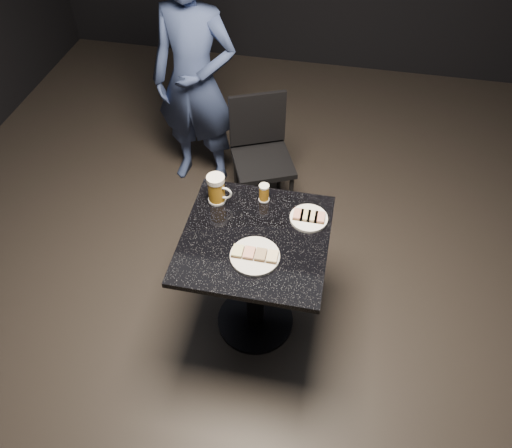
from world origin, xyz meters
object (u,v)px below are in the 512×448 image
(table, at_px, (255,268))
(beer_tumbler, at_px, (264,193))
(plate_large, at_px, (255,256))
(patron, at_px, (195,82))
(plate_small, at_px, (309,218))
(chair, at_px, (261,151))
(beer_mug, at_px, (217,189))

(table, xyz_separation_m, beer_tumbler, (-0.01, 0.26, 0.29))
(plate_large, bearing_deg, patron, 116.83)
(plate_small, height_order, chair, chair)
(plate_small, relative_size, table, 0.25)
(patron, bearing_deg, plate_large, -56.55)
(patron, bearing_deg, plate_small, -42.85)
(plate_large, height_order, beer_mug, beer_mug)
(patron, relative_size, beer_mug, 10.10)
(patron, relative_size, chair, 1.87)
(patron, xyz_separation_m, beer_tumbler, (0.63, -0.93, 0.00))
(plate_small, bearing_deg, beer_tumbler, 159.27)
(beer_tumbler, distance_m, chair, 0.77)
(beer_mug, bearing_deg, beer_tumbler, 12.73)
(chair, bearing_deg, plate_large, -80.52)
(plate_large, xyz_separation_m, chair, (-0.18, 1.07, -0.26))
(beer_mug, distance_m, beer_tumbler, 0.24)
(chair, bearing_deg, patron, 153.49)
(beer_tumbler, bearing_deg, plate_large, -85.44)
(plate_small, xyz_separation_m, beer_tumbler, (-0.24, 0.09, 0.04))
(patron, distance_m, chair, 0.62)
(plate_small, bearing_deg, chair, 116.54)
(chair, bearing_deg, beer_mug, -96.36)
(plate_large, relative_size, table, 0.31)
(plate_small, relative_size, chair, 0.22)
(patron, height_order, beer_tumbler, patron)
(patron, bearing_deg, beer_mug, -61.16)
(patron, bearing_deg, chair, -19.90)
(plate_large, height_order, plate_small, same)
(plate_small, xyz_separation_m, table, (-0.24, -0.17, -0.25))
(plate_large, bearing_deg, plate_small, 53.60)
(table, xyz_separation_m, chair, (-0.16, 0.95, -0.01))
(plate_small, bearing_deg, beer_mug, 175.23)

